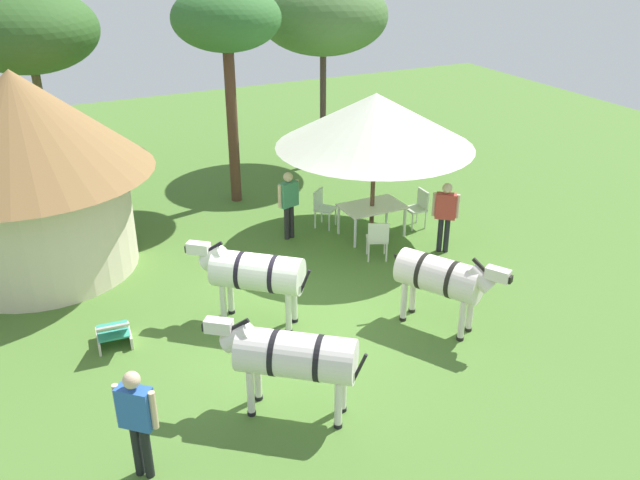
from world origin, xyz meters
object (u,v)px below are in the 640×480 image
(patio_chair_east_end, at_px, (419,206))
(zebra_by_umbrella, at_px, (292,356))
(guest_behind_table, at_px, (289,199))
(zebra_nearest_camera, at_px, (442,277))
(guest_beside_umbrella, at_px, (445,211))
(patio_chair_near_hut, at_px, (378,238))
(patio_chair_near_lawn, at_px, (322,206))
(standing_watcher, at_px, (137,415))
(acacia_tree_behind_hut, at_px, (28,31))
(patio_dining_table, at_px, (372,209))
(shade_umbrella, at_px, (375,120))
(zebra_toward_hut, at_px, (254,273))
(thatched_hut, at_px, (26,161))
(acacia_tree_right_background, at_px, (226,21))
(acacia_tree_left_background, at_px, (323,15))
(striped_lounge_chair, at_px, (114,333))

(patio_chair_east_end, xyz_separation_m, zebra_by_umbrella, (-5.37, -4.76, 0.48))
(guest_behind_table, relative_size, zebra_nearest_camera, 0.82)
(guest_beside_umbrella, bearing_deg, patio_chair_near_hut, 28.35)
(patio_chair_near_lawn, bearing_deg, guest_behind_table, -24.14)
(patio_chair_near_lawn, xyz_separation_m, guest_beside_umbrella, (1.76, -2.37, 0.43))
(patio_chair_east_end, relative_size, standing_watcher, 0.55)
(patio_chair_east_end, bearing_deg, guest_behind_table, 78.25)
(patio_chair_east_end, bearing_deg, patio_chair_near_hut, 123.81)
(acacia_tree_behind_hut, bearing_deg, patio_dining_table, -42.81)
(shade_umbrella, bearing_deg, zebra_toward_hut, -148.55)
(thatched_hut, relative_size, patio_chair_east_end, 5.44)
(guest_behind_table, relative_size, zebra_by_umbrella, 0.80)
(acacia_tree_right_background, relative_size, acacia_tree_behind_hut, 1.02)
(thatched_hut, xyz_separation_m, patio_chair_near_lawn, (6.10, -0.69, -1.80))
(zebra_toward_hut, relative_size, acacia_tree_behind_hut, 0.36)
(acacia_tree_left_background, height_order, acacia_tree_behind_hut, acacia_tree_left_background)
(patio_chair_near_lawn, distance_m, standing_watcher, 8.25)
(patio_chair_near_hut, bearing_deg, acacia_tree_left_background, 98.46)
(shade_umbrella, height_order, acacia_tree_right_background, acacia_tree_right_background)
(zebra_by_umbrella, bearing_deg, zebra_nearest_camera, -35.42)
(standing_watcher, bearing_deg, patio_chair_east_end, 75.89)
(guest_beside_umbrella, bearing_deg, acacia_tree_left_background, -53.59)
(patio_chair_near_lawn, bearing_deg, thatched_hut, -45.83)
(striped_lounge_chair, relative_size, acacia_tree_right_background, 0.16)
(thatched_hut, distance_m, standing_watcher, 6.88)
(thatched_hut, distance_m, zebra_toward_hut, 5.22)
(thatched_hut, height_order, patio_dining_table, thatched_hut)
(guest_beside_umbrella, relative_size, guest_behind_table, 1.00)
(shade_umbrella, xyz_separation_m, patio_chair_near_hut, (-0.52, -1.13, -2.19))
(thatched_hut, height_order, guest_beside_umbrella, thatched_hut)
(patio_chair_near_hut, height_order, patio_chair_near_lawn, same)
(patio_dining_table, xyz_separation_m, standing_watcher, (-6.39, -5.08, 0.33))
(patio_chair_east_end, bearing_deg, acacia_tree_right_background, 45.74)
(guest_behind_table, height_order, standing_watcher, standing_watcher)
(shade_umbrella, relative_size, striped_lounge_chair, 5.13)
(guest_behind_table, relative_size, acacia_tree_behind_hut, 0.30)
(patio_chair_near_hut, distance_m, acacia_tree_left_background, 7.41)
(guest_beside_umbrella, bearing_deg, acacia_tree_behind_hut, -5.87)
(zebra_by_umbrella, relative_size, acacia_tree_right_background, 0.37)
(patio_chair_east_end, xyz_separation_m, acacia_tree_behind_hut, (-7.43, 5.79, 3.67))
(standing_watcher, xyz_separation_m, acacia_tree_right_background, (4.34, 8.49, 3.47))
(standing_watcher, bearing_deg, acacia_tree_behind_hut, 131.47)
(acacia_tree_behind_hut, bearing_deg, thatched_hut, -99.65)
(acacia_tree_right_background, height_order, acacia_tree_behind_hut, acacia_tree_right_background)
(acacia_tree_right_background, bearing_deg, thatched_hut, -160.02)
(thatched_hut, bearing_deg, acacia_tree_left_background, 22.56)
(patio_chair_near_hut, bearing_deg, zebra_toward_hut, -135.67)
(patio_chair_east_end, bearing_deg, patio_chair_near_lawn, 65.79)
(shade_umbrella, distance_m, zebra_toward_hut, 4.68)
(patio_chair_near_hut, bearing_deg, zebra_by_umbrella, -109.82)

